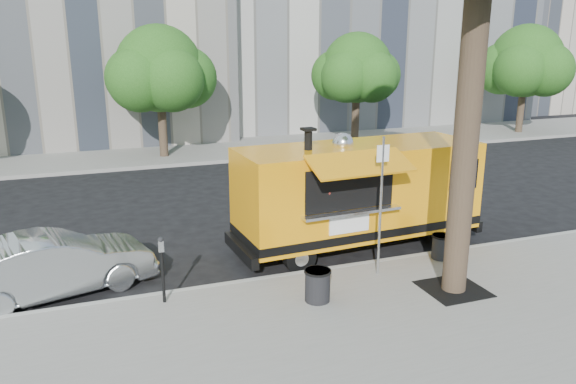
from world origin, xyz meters
The scene contains 14 objects.
ground centered at (0.00, 0.00, 0.00)m, with size 120.00×120.00×0.00m, color black.
sidewalk centered at (0.00, -4.00, 0.07)m, with size 60.00×6.00×0.15m, color gray.
curb centered at (0.00, -0.93, 0.07)m, with size 60.00×0.14×0.16m, color #999993.
far_sidewalk centered at (0.00, 13.50, 0.07)m, with size 60.00×5.00×0.15m, color gray.
tree_well centered at (2.60, -2.80, 0.15)m, with size 1.20×1.20×0.02m, color black.
far_tree_b centered at (-1.00, 12.70, 3.83)m, with size 3.60×3.60×5.50m.
far_tree_c centered at (8.00, 12.40, 3.72)m, with size 3.24×3.24×5.21m.
far_tree_d centered at (18.00, 12.60, 3.89)m, with size 3.78×3.78×5.64m.
sign_post centered at (1.55, -1.55, 1.85)m, with size 0.28×0.06×3.00m.
parking_meter centered at (-3.00, -1.35, 0.98)m, with size 0.11×0.11×1.33m.
food_truck centered at (1.97, 0.31, 1.45)m, with size 6.38×3.17×3.08m.
sedan centered at (-4.98, 0.07, 0.65)m, with size 1.37×3.93×1.30m, color #A7ABAE.
trash_bin_left centered at (-0.20, -2.31, 0.49)m, with size 0.53×0.53×0.64m.
trash_bin_right centered at (3.34, -1.30, 0.45)m, with size 0.47×0.47×0.56m.
Camera 1 is at (-4.16, -11.47, 5.09)m, focal length 35.00 mm.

